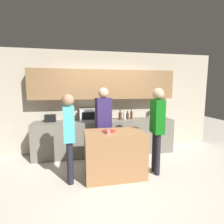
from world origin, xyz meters
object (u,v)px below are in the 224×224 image
at_px(person_center, 69,131).
at_px(bottle_2, 127,116).
at_px(bottle_0, 120,116).
at_px(person_left, 103,119).
at_px(toaster, 50,118).
at_px(potted_plant, 157,111).
at_px(microwave, 90,115).
at_px(plate_on_island, 109,131).
at_px(cup_0, 108,132).
at_px(person_right, 157,123).
at_px(bottle_1, 125,116).
at_px(bottle_3, 131,115).

bearing_deg(person_center, bottle_2, 127.79).
height_order(bottle_0, person_left, person_left).
distance_m(toaster, potted_plant, 2.84).
height_order(microwave, plate_on_island, microwave).
bearing_deg(person_left, microwave, -80.10).
relative_size(microwave, plate_on_island, 2.00).
height_order(bottle_2, cup_0, bottle_2).
height_order(bottle_2, person_left, person_left).
bearing_deg(person_left, toaster, -39.68).
bearing_deg(person_right, potted_plant, -21.80).
height_order(bottle_1, plate_on_island, bottle_1).
height_order(bottle_3, cup_0, bottle_3).
relative_size(toaster, potted_plant, 0.66).
bearing_deg(person_center, bottle_3, 126.19).
bearing_deg(cup_0, plate_on_island, 76.15).
relative_size(microwave, bottle_0, 1.97).
xyz_separation_m(bottle_2, person_right, (0.22, -1.34, 0.06)).
bearing_deg(cup_0, bottle_3, 57.95).
relative_size(plate_on_island, person_right, 0.15).
bearing_deg(potted_plant, person_center, -150.28).
bearing_deg(bottle_3, toaster, -178.66).
xyz_separation_m(toaster, person_left, (1.24, -0.66, 0.06)).
relative_size(microwave, potted_plant, 1.32).
relative_size(potted_plant, bottle_1, 1.54).
distance_m(toaster, bottle_3, 2.12).
height_order(cup_0, person_center, person_center).
bearing_deg(person_right, person_center, 93.99).
relative_size(microwave, cup_0, 6.00).
xyz_separation_m(bottle_0, person_right, (0.44, -1.29, 0.04)).
bearing_deg(microwave, person_right, -46.89).
bearing_deg(person_left, plate_on_island, 80.21).
distance_m(bottle_3, person_center, 2.13).
distance_m(bottle_3, person_left, 1.14).
height_order(bottle_0, person_right, person_right).
distance_m(cup_0, person_right, 1.01).
relative_size(bottle_0, cup_0, 3.04).
relative_size(bottle_2, plate_on_island, 0.85).
height_order(bottle_2, person_right, person_right).
distance_m(microwave, plate_on_island, 1.27).
bearing_deg(bottle_1, bottle_3, 25.63).
relative_size(toaster, cup_0, 3.00).
bearing_deg(cup_0, person_right, 4.63).
height_order(microwave, person_center, person_center).
bearing_deg(plate_on_island, potted_plant, 37.80).
bearing_deg(plate_on_island, bottle_0, 66.36).
height_order(potted_plant, person_center, person_center).
xyz_separation_m(microwave, potted_plant, (1.87, 0.00, 0.05)).
bearing_deg(bottle_1, person_right, -75.87).
xyz_separation_m(toaster, person_center, (0.50, -1.33, -0.02)).
distance_m(plate_on_island, cup_0, 0.18).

